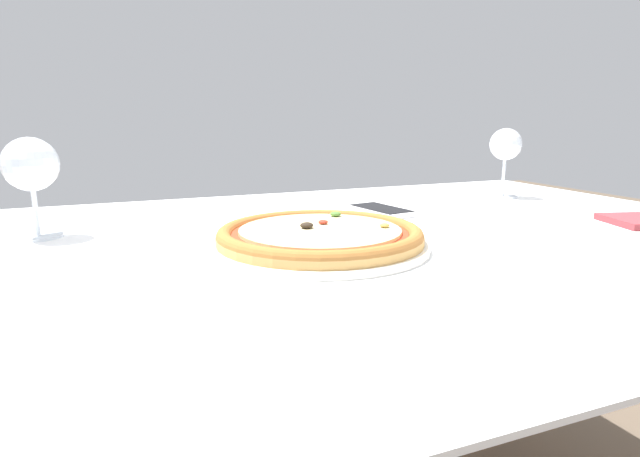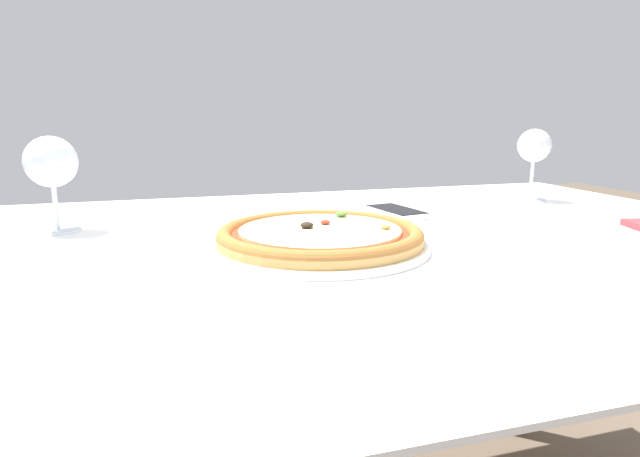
# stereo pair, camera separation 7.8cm
# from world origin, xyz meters

# --- Properties ---
(dining_table) EXTENTS (1.47, 1.03, 0.71)m
(dining_table) POSITION_xyz_m (0.00, 0.00, 0.63)
(dining_table) COLOR #997047
(dining_table) RESTS_ON ground_plane
(pizza_plate) EXTENTS (0.32, 0.32, 0.04)m
(pizza_plate) POSITION_xyz_m (-0.09, -0.04, 0.72)
(pizza_plate) COLOR white
(pizza_plate) RESTS_ON dining_table
(wine_glass_far_left) EXTENTS (0.07, 0.07, 0.16)m
(wine_glass_far_left) POSITION_xyz_m (0.50, 0.25, 0.82)
(wine_glass_far_left) COLOR silver
(wine_glass_far_left) RESTS_ON dining_table
(wine_glass_far_right) EXTENTS (0.08, 0.08, 0.16)m
(wine_glass_far_right) POSITION_xyz_m (-0.48, 0.20, 0.82)
(wine_glass_far_right) COLOR silver
(wine_glass_far_right) RESTS_ON dining_table
(cell_phone) EXTENTS (0.09, 0.15, 0.01)m
(cell_phone) POSITION_xyz_m (0.13, 0.18, 0.71)
(cell_phone) COLOR white
(cell_phone) RESTS_ON dining_table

